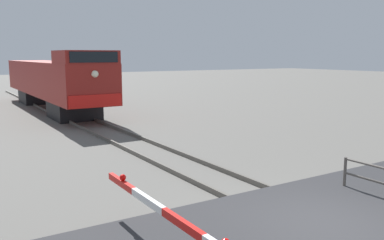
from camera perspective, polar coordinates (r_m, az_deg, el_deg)
name	(u,v)px	position (r m, az deg, el deg)	size (l,w,h in m)	color
ground_plane	(328,231)	(9.50, 18.35, -14.33)	(160.00, 160.00, 0.00)	#605E59
rail_track_left	(305,235)	(8.97, 15.34, -15.10)	(0.08, 80.00, 0.15)	#59544C
rail_track_right	(351,220)	(10.01, 21.07, -12.81)	(0.08, 80.00, 0.15)	#59544C
road_surface	(329,227)	(9.47, 18.38, -13.89)	(36.00, 5.07, 0.16)	#2D2D30
locomotive	(54,80)	(29.33, -18.56, 5.21)	(2.89, 17.54, 3.93)	black
guard_railing	(384,180)	(11.38, 25.07, -7.56)	(0.08, 2.40, 0.95)	#4C4742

